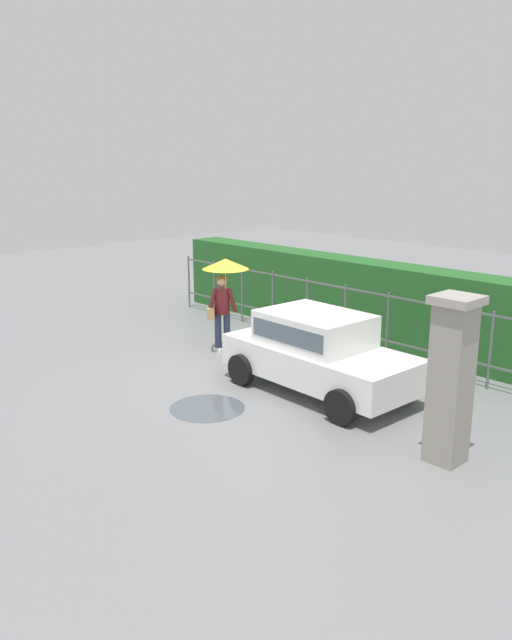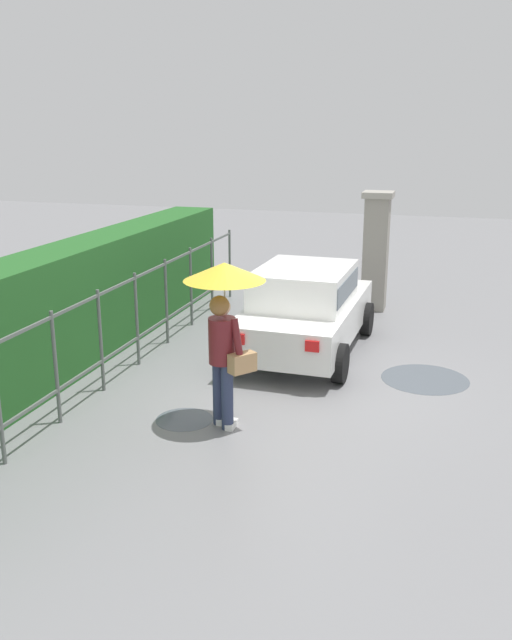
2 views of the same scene
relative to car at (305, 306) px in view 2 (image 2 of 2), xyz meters
The scene contains 8 objects.
ground_plane 1.68m from the car, 167.45° to the right, with size 40.00×40.00×0.00m, color slate.
car is the anchor object (origin of this frame).
pedestrian 3.20m from the car, behind, with size 1.02×1.02×2.11m.
gate_pillar 3.26m from the car, 13.85° to the right, with size 0.60×0.60×2.42m.
fence_section 3.09m from the car, 128.53° to the left, with size 10.44×0.05×1.50m.
hedge_row 3.93m from the car, 119.39° to the left, with size 11.39×0.90×1.90m, color #235B23.
puddle_near 2.30m from the car, 109.66° to the right, with size 1.31×1.31×0.00m, color #4C545B.
puddle_far 3.35m from the car, 163.71° to the left, with size 0.75×0.75×0.00m, color #4C545B.
Camera 2 is at (-9.27, -1.98, 3.73)m, focal length 38.23 mm.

